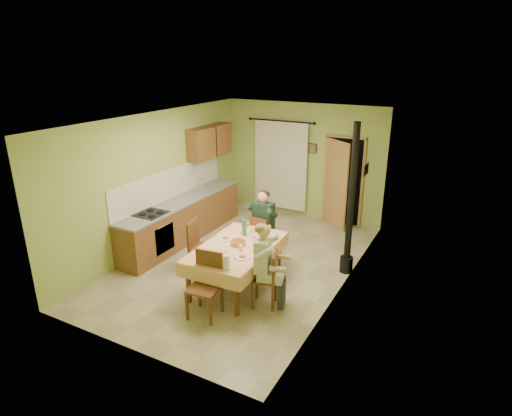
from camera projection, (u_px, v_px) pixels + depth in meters
The scene contains 17 objects.
floor at pixel (242, 262), 8.40m from camera, with size 4.00×6.00×0.01m, color tan.
room_shell at pixel (241, 173), 7.78m from camera, with size 4.04×6.04×2.82m.
kitchen_run at pixel (183, 218), 9.32m from camera, with size 0.64×3.64×1.56m.
upper_cabinets at pixel (210, 141), 9.95m from camera, with size 0.35×1.40×0.70m, color brown.
curtain at pixel (281, 165), 10.62m from camera, with size 1.70×0.07×2.22m.
doorway at pixel (340, 182), 9.96m from camera, with size 0.96×0.56×2.15m.
dining_table at pixel (237, 266), 7.45m from camera, with size 1.24×1.99×0.76m.
tableware at pixel (235, 245), 7.21m from camera, with size 0.88×1.61×0.33m.
chair_far at pixel (262, 246), 8.43m from camera, with size 0.40×0.40×0.93m.
chair_near at pixel (205, 299), 6.61m from camera, with size 0.51×0.51×1.03m.
chair_right at pixel (265, 289), 6.88m from camera, with size 0.47×0.47×0.93m.
chair_left at pixel (203, 257), 7.96m from camera, with size 0.51×0.51×1.00m.
man_far at pixel (263, 218), 8.24m from camera, with size 0.60×0.48×1.39m.
man_right at pixel (265, 256), 6.69m from camera, with size 0.57×0.64×1.39m.
stove_flue at pixel (350, 221), 7.71m from camera, with size 0.24×0.24×2.80m.
picture_back at pixel (313, 148), 10.16m from camera, with size 0.19×0.03×0.23m, color black.
picture_right at pixel (366, 169), 7.90m from camera, with size 0.03×0.31×0.21m, color brown.
Camera 1 is at (3.78, -6.53, 3.85)m, focal length 30.00 mm.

